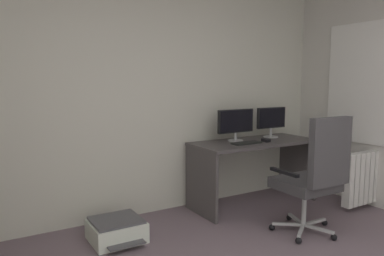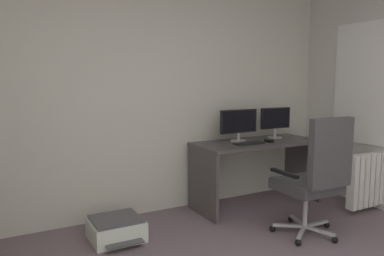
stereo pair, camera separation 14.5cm
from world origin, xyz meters
The scene contains 9 objects.
wall_back centered at (0.00, 2.76, 1.31)m, with size 4.89×0.10×2.61m, color silver.
desk centered at (1.29, 2.33, 0.56)m, with size 1.50×0.63×0.76m.
monitor_main centered at (1.10, 2.44, 0.98)m, with size 0.49×0.18×0.37m.
monitor_secondary centered at (1.65, 2.44, 0.98)m, with size 0.42×0.18×0.37m.
keyboard centered at (1.09, 2.22, 0.77)m, with size 0.34×0.13×0.02m, color black.
computer_mouse centered at (1.37, 2.21, 0.78)m, with size 0.06×0.10×0.03m, color black.
office_chair centered at (1.17, 1.33, 0.60)m, with size 0.63×0.63×1.14m.
printer centered at (-0.44, 2.19, 0.10)m, with size 0.47×0.51×0.20m.
radiator centered at (2.35, 1.56, 0.36)m, with size 0.78×0.10×0.60m.
Camera 2 is at (-1.42, -1.05, 1.46)m, focal length 35.05 mm.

